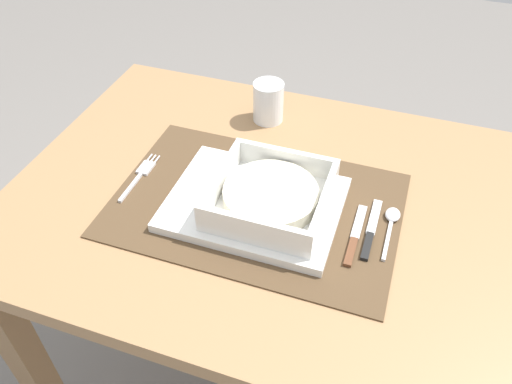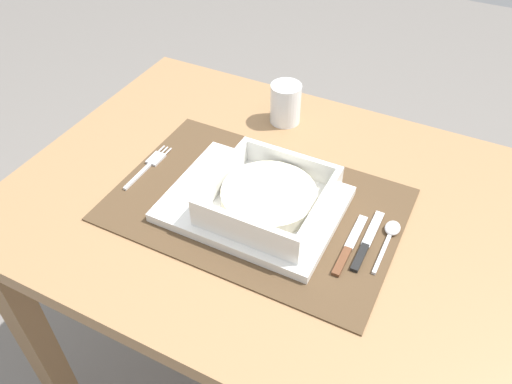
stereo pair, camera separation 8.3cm
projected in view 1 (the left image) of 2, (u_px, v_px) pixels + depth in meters
dining_table at (276, 245)px, 0.95m from camera, size 0.91×0.66×0.75m
placemat at (256, 205)px, 0.85m from camera, size 0.47×0.32×0.00m
serving_plate at (255, 204)px, 0.84m from camera, size 0.28×0.21×0.02m
porridge_bowl at (271, 197)px, 0.81m from camera, size 0.18×0.18×0.05m
fork at (142, 173)px, 0.91m from camera, size 0.02×0.13×0.00m
spoon at (392, 220)px, 0.82m from camera, size 0.02×0.11×0.01m
butter_knife at (371, 232)px, 0.80m from camera, size 0.01×0.14×0.01m
bread_knife at (354, 238)px, 0.79m from camera, size 0.01×0.13×0.01m
drinking_glass at (268, 104)px, 1.01m from camera, size 0.06×0.06×0.08m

